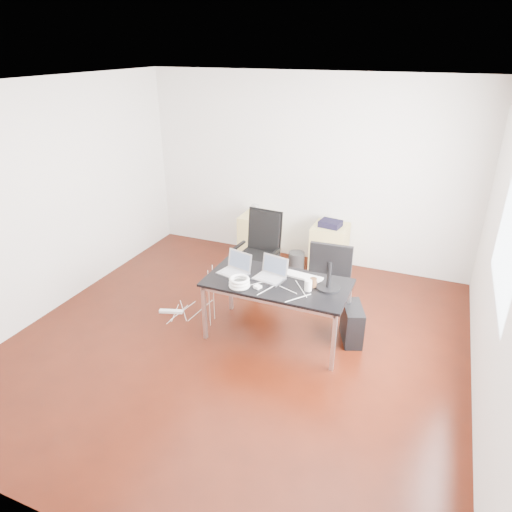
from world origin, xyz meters
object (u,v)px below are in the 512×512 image
at_px(desk, 277,286).
at_px(office_chair, 260,248).
at_px(filing_cabinet_right, 329,248).
at_px(pc_tower, 352,323).
at_px(filing_cabinet_left, 258,236).

bearing_deg(desk, office_chair, 121.43).
height_order(desk, filing_cabinet_right, desk).
height_order(office_chair, filing_cabinet_right, office_chair).
bearing_deg(filing_cabinet_right, pc_tower, -67.37).
bearing_deg(desk, pc_tower, 18.41).
relative_size(filing_cabinet_left, pc_tower, 1.56).
bearing_deg(pc_tower, filing_cabinet_right, 91.58).
height_order(filing_cabinet_right, pc_tower, filing_cabinet_right).
height_order(desk, pc_tower, desk).
relative_size(desk, filing_cabinet_left, 2.29).
height_order(desk, filing_cabinet_left, desk).
bearing_deg(office_chair, pc_tower, -23.13).
bearing_deg(office_chair, desk, -53.98).
bearing_deg(pc_tower, desk, 177.35).
distance_m(desk, pc_tower, 0.98).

